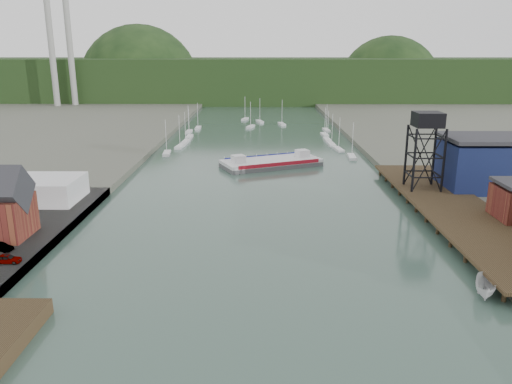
{
  "coord_description": "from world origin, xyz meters",
  "views": [
    {
      "loc": [
        0.57,
        -44.28,
        29.92
      ],
      "look_at": [
        -0.1,
        47.92,
        4.0
      ],
      "focal_mm": 35.0,
      "sensor_mm": 36.0,
      "label": 1
    }
  ],
  "objects_px": {
    "chain_ferry": "(271,162)",
    "motorboat": "(485,288)",
    "lift_tower": "(428,124)",
    "car_west_a": "(7,259)"
  },
  "relations": [
    {
      "from": "motorboat",
      "to": "car_west_a",
      "type": "bearing_deg",
      "value": -164.09
    },
    {
      "from": "lift_tower",
      "to": "chain_ferry",
      "type": "bearing_deg",
      "value": 136.14
    },
    {
      "from": "motorboat",
      "to": "chain_ferry",
      "type": "bearing_deg",
      "value": 130.41
    },
    {
      "from": "chain_ferry",
      "to": "motorboat",
      "type": "relative_size",
      "value": 4.55
    },
    {
      "from": "motorboat",
      "to": "car_west_a",
      "type": "xyz_separation_m",
      "value": [
        -63.7,
        6.33,
        1.03
      ]
    },
    {
      "from": "chain_ferry",
      "to": "motorboat",
      "type": "height_order",
      "value": "chain_ferry"
    },
    {
      "from": "lift_tower",
      "to": "car_west_a",
      "type": "xyz_separation_m",
      "value": [
        -69.5,
        -38.33,
        -13.41
      ]
    },
    {
      "from": "lift_tower",
      "to": "car_west_a",
      "type": "height_order",
      "value": "lift_tower"
    },
    {
      "from": "chain_ferry",
      "to": "motorboat",
      "type": "distance_m",
      "value": 78.93
    },
    {
      "from": "lift_tower",
      "to": "motorboat",
      "type": "xyz_separation_m",
      "value": [
        -5.8,
        -44.66,
        -14.44
      ]
    }
  ]
}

